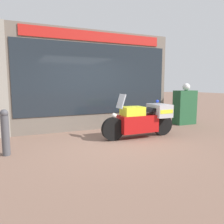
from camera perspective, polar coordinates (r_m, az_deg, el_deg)
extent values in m
plane|color=#7A5B4C|center=(5.90, -1.15, -8.12)|extent=(60.00, 60.00, 0.00)
cube|color=#6B6056|center=(7.57, -7.08, 8.08)|extent=(6.31, 0.40, 3.35)
cube|color=#1E262D|center=(7.48, -4.00, 8.52)|extent=(5.31, 0.02, 2.35)
cube|color=red|center=(7.63, -4.09, 19.06)|extent=(4.78, 0.03, 0.32)
cube|color=slate|center=(7.78, -4.74, -2.27)|extent=(5.09, 0.30, 0.55)
cube|color=silver|center=(7.82, -5.15, 4.29)|extent=(5.09, 0.02, 1.26)
cube|color=beige|center=(7.68, -4.87, 8.89)|extent=(5.09, 0.30, 0.02)
cube|color=maroon|center=(7.29, -18.57, 8.93)|extent=(0.18, 0.04, 0.06)
cube|color=#B7B2A8|center=(7.50, -9.27, 9.16)|extent=(0.18, 0.04, 0.06)
cube|color=black|center=(7.89, -0.68, 9.16)|extent=(0.18, 0.04, 0.06)
cube|color=navy|center=(8.44, 6.95, 8.99)|extent=(0.18, 0.04, 0.06)
cube|color=white|center=(7.28, -18.07, -0.02)|extent=(0.19, 0.03, 0.27)
cube|color=orange|center=(7.49, -8.94, 0.45)|extent=(0.19, 0.03, 0.27)
cube|color=red|center=(7.88, -0.51, 0.88)|extent=(0.19, 0.04, 0.27)
cube|color=#2866B7|center=(8.42, 6.99, 1.24)|extent=(0.19, 0.02, 0.27)
cylinder|color=black|center=(6.09, 0.23, -4.48)|extent=(0.65, 0.14, 0.65)
cylinder|color=black|center=(6.92, 12.98, -3.23)|extent=(0.65, 0.14, 0.65)
cube|color=#B71414|center=(6.42, 6.72, -2.98)|extent=(1.13, 0.52, 0.50)
cube|color=yellow|center=(6.28, 5.39, 0.12)|extent=(0.62, 0.47, 0.28)
cube|color=black|center=(6.50, 8.73, 0.57)|extent=(0.66, 0.39, 0.10)
cube|color=#B7B7BC|center=(6.78, 12.25, 0.42)|extent=(0.50, 0.72, 0.38)
cube|color=yellow|center=(6.78, 12.25, 0.42)|extent=(0.45, 0.73, 0.11)
cube|color=#B2BCC6|center=(6.08, 2.36, 2.81)|extent=(0.15, 0.36, 0.41)
sphere|color=white|center=(6.04, 0.59, -0.87)|extent=(0.14, 0.14, 0.14)
sphere|color=blue|center=(6.71, 11.75, 2.77)|extent=(0.09, 0.09, 0.09)
cube|color=#235633|center=(9.01, 18.45, 1.15)|extent=(0.84, 0.45, 1.32)
sphere|color=white|center=(8.95, 18.84, 6.23)|extent=(0.28, 0.28, 0.28)
cylinder|color=#47474C|center=(5.35, -26.06, -5.57)|extent=(0.17, 0.17, 0.89)
sphere|color=#47474C|center=(5.27, -26.36, -0.30)|extent=(0.17, 0.17, 0.17)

